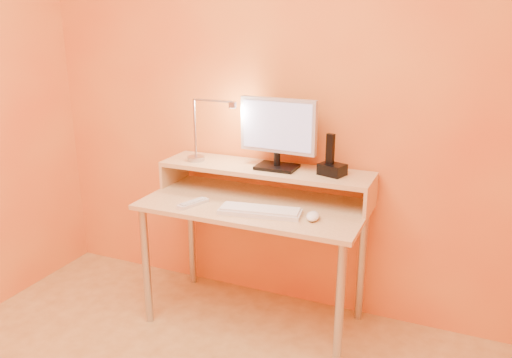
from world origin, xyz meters
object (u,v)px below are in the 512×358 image
at_px(phone_dock, 332,170).
at_px(keyboard, 260,212).
at_px(mouse, 313,216).
at_px(lamp_base, 196,158).
at_px(monitor_panel, 278,126).
at_px(remote_control, 193,204).

height_order(phone_dock, keyboard, phone_dock).
xyz_separation_m(phone_dock, mouse, (-0.02, -0.26, -0.17)).
distance_m(lamp_base, phone_dock, 0.80).
relative_size(monitor_panel, keyboard, 1.04).
bearing_deg(phone_dock, remote_control, -137.12).
height_order(monitor_panel, phone_dock, monitor_panel).
xyz_separation_m(phone_dock, remote_control, (-0.67, -0.31, -0.18)).
distance_m(monitor_panel, remote_control, 0.62).
xyz_separation_m(monitor_panel, phone_dock, (0.31, -0.01, -0.21)).
relative_size(monitor_panel, remote_control, 2.34).
relative_size(keyboard, mouse, 3.71).
xyz_separation_m(keyboard, remote_control, (-0.38, -0.02, -0.00)).
bearing_deg(phone_dock, monitor_panel, -164.10).
distance_m(monitor_panel, mouse, 0.55).
bearing_deg(phone_dock, keyboard, -117.23).
relative_size(monitor_panel, mouse, 3.85).
bearing_deg(phone_dock, mouse, -76.71).
relative_size(phone_dock, remote_control, 0.70).
distance_m(keyboard, mouse, 0.27).
xyz_separation_m(lamp_base, phone_dock, (0.80, 0.03, 0.02)).
height_order(lamp_base, mouse, lamp_base).
bearing_deg(monitor_panel, remote_control, -134.90).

